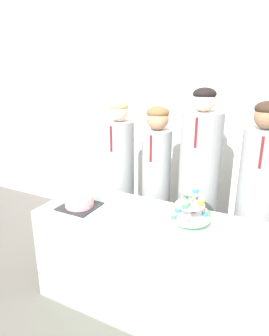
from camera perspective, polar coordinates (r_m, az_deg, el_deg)
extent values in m
plane|color=#605B56|center=(2.33, -0.51, -29.17)|extent=(16.00, 16.00, 0.00)
cube|color=silver|center=(3.00, 13.27, 10.77)|extent=(9.00, 0.06, 2.70)
cube|color=#A8DBB2|center=(2.29, 3.29, -17.78)|extent=(1.66, 0.62, 0.74)
cube|color=#232328|center=(2.29, -10.40, -7.19)|extent=(0.27, 0.27, 0.01)
cylinder|color=pink|center=(2.28, -10.46, -6.31)|extent=(0.21, 0.21, 0.07)
ellipsoid|color=pink|center=(2.26, -10.51, -5.46)|extent=(0.21, 0.21, 0.07)
cube|color=silver|center=(2.13, -11.46, -9.46)|extent=(0.16, 0.03, 0.00)
cube|color=#B2B2B7|center=(2.19, -13.91, -8.85)|extent=(0.07, 0.03, 0.01)
cylinder|color=silver|center=(2.00, 10.48, -7.43)|extent=(0.02, 0.02, 0.24)
cylinder|color=silver|center=(2.03, 10.35, -9.34)|extent=(0.26, 0.26, 0.01)
cylinder|color=silver|center=(1.99, 10.51, -6.87)|extent=(0.19, 0.19, 0.01)
cylinder|color=silver|center=(1.95, 10.67, -4.28)|extent=(0.14, 0.14, 0.01)
cylinder|color=#3893DB|center=(2.06, 13.19, -8.53)|extent=(0.04, 0.04, 0.03)
sphere|color=beige|center=(2.05, 13.24, -7.85)|extent=(0.04, 0.04, 0.04)
cylinder|color=#E5333D|center=(2.12, 11.19, -7.74)|extent=(0.04, 0.04, 0.03)
sphere|color=#F4E5C6|center=(2.10, 11.23, -7.10)|extent=(0.04, 0.04, 0.04)
cylinder|color=#3893DB|center=(2.09, 8.27, -7.92)|extent=(0.04, 0.04, 0.03)
sphere|color=beige|center=(2.08, 8.31, -7.25)|extent=(0.04, 0.04, 0.04)
cylinder|color=#4CB766|center=(1.99, 7.41, -9.25)|extent=(0.04, 0.04, 0.03)
sphere|color=beige|center=(1.98, 7.44, -8.65)|extent=(0.04, 0.04, 0.04)
cylinder|color=white|center=(1.94, 9.59, -10.28)|extent=(0.04, 0.04, 0.02)
sphere|color=beige|center=(1.92, 9.63, -9.63)|extent=(0.04, 0.04, 0.04)
cylinder|color=white|center=(1.97, 12.77, -10.01)|extent=(0.04, 0.04, 0.03)
sphere|color=#F4E5C6|center=(1.95, 12.82, -9.42)|extent=(0.03, 0.03, 0.03)
cylinder|color=yellow|center=(1.98, 12.57, -6.50)|extent=(0.04, 0.04, 0.03)
sphere|color=#F4E5C6|center=(1.97, 12.62, -5.77)|extent=(0.04, 0.04, 0.04)
cylinder|color=#4CB766|center=(2.04, 9.69, -5.62)|extent=(0.04, 0.04, 0.03)
sphere|color=#F4E5C6|center=(2.03, 9.73, -4.95)|extent=(0.04, 0.04, 0.04)
cylinder|color=#4CB766|center=(1.93, 9.62, -7.15)|extent=(0.05, 0.05, 0.02)
sphere|color=#F4E5C6|center=(1.92, 9.66, -6.46)|extent=(0.04, 0.04, 0.04)
cylinder|color=white|center=(1.97, 9.77, -3.48)|extent=(0.04, 0.04, 0.02)
sphere|color=white|center=(1.97, 9.81, -2.84)|extent=(0.04, 0.04, 0.04)
cylinder|color=#3893DB|center=(1.91, 11.53, -4.30)|extent=(0.04, 0.04, 0.02)
sphere|color=white|center=(1.91, 11.57, -3.64)|extent=(0.04, 0.04, 0.04)
cylinder|color=#939399|center=(2.80, -2.77, -4.24)|extent=(0.26, 0.26, 1.29)
sphere|color=beige|center=(2.61, -3.02, 10.71)|extent=(0.17, 0.17, 0.17)
ellipsoid|color=tan|center=(2.61, -3.04, 11.73)|extent=(0.17, 0.17, 0.09)
cube|color=maroon|center=(2.54, -4.48, 5.52)|extent=(0.02, 0.01, 0.22)
cylinder|color=#939399|center=(2.66, 4.06, -6.06)|extent=(0.24, 0.24, 1.25)
sphere|color=tan|center=(2.46, 4.44, 9.34)|extent=(0.18, 0.18, 0.18)
ellipsoid|color=brown|center=(2.45, 4.47, 10.51)|extent=(0.19, 0.19, 0.10)
cube|color=maroon|center=(2.39, 3.12, 3.67)|extent=(0.02, 0.01, 0.22)
cylinder|color=#939399|center=(2.52, 11.86, -5.79)|extent=(0.32, 0.32, 1.42)
sphere|color=beige|center=(2.32, 13.14, 12.45)|extent=(0.17, 0.17, 0.17)
ellipsoid|color=black|center=(2.31, 13.23, 13.60)|extent=(0.17, 0.17, 0.09)
cube|color=maroon|center=(2.19, 11.63, 6.56)|extent=(0.02, 0.01, 0.22)
cylinder|color=#939399|center=(2.47, 21.83, -8.44)|extent=(0.29, 0.29, 1.32)
sphere|color=#8E6B4C|center=(2.25, 24.09, 9.03)|extent=(0.19, 0.19, 0.19)
ellipsoid|color=#332319|center=(2.25, 24.26, 10.30)|extent=(0.19, 0.19, 0.10)
cube|color=maroon|center=(2.15, 23.01, 2.69)|extent=(0.02, 0.01, 0.22)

